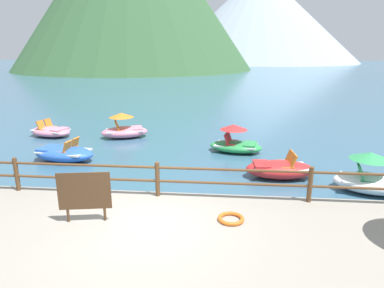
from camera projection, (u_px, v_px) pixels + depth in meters
ground_plane at (211, 82)px, 46.02m from camera, size 200.00×200.00×0.00m
dock_railing at (157, 176)px, 8.90m from camera, size 23.92×0.12×0.95m
sign_board at (84, 192)px, 7.52m from camera, size 1.17×0.25×1.19m
life_ring at (231, 219)px, 7.73m from camera, size 0.61×0.61×0.09m
pedal_boat_0 at (51, 131)px, 16.82m from camera, size 2.44×1.79×0.83m
pedal_boat_1 at (371, 179)px, 10.18m from camera, size 2.40×1.74×1.25m
pedal_boat_3 at (64, 153)px, 13.10m from camera, size 2.62×1.68×0.90m
pedal_boat_4 at (236, 143)px, 14.21m from camera, size 2.41×1.64×1.19m
pedal_boat_5 at (124, 129)px, 16.55m from camera, size 2.55×1.92×1.24m
pedal_boat_6 at (279, 169)px, 11.35m from camera, size 2.35×1.27×0.90m
distant_peak at (259, 17)px, 114.43m from camera, size 66.89×66.89×30.15m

